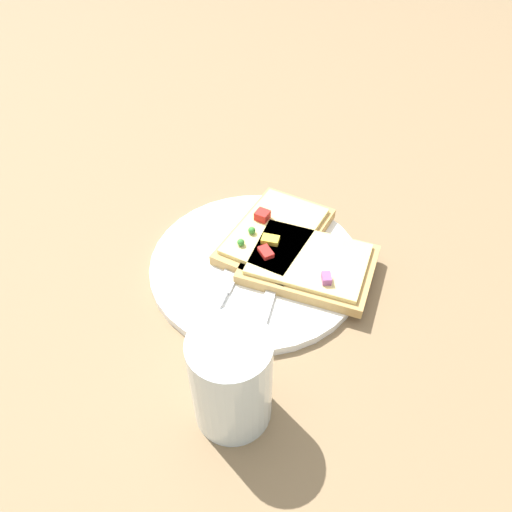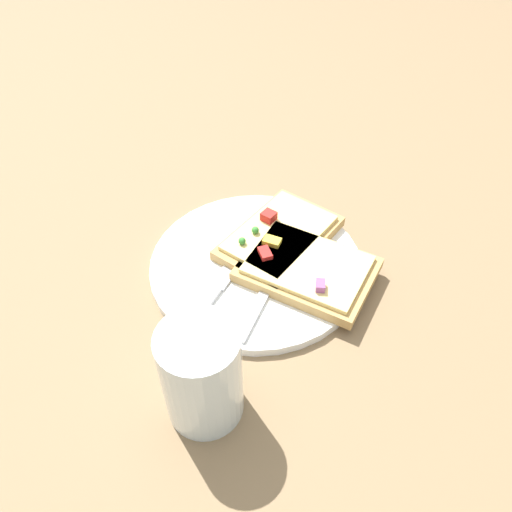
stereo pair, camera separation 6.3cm
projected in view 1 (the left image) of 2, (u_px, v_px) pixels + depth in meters
The scene contains 8 objects.
ground_plane at pixel (256, 268), 0.65m from camera, with size 4.00×4.00×0.00m, color #7F6647.
plate at pixel (256, 265), 0.65m from camera, with size 0.27×0.27×0.01m.
fork at pixel (279, 267), 0.63m from camera, with size 0.19×0.14×0.01m.
knife at pixel (224, 287), 0.61m from camera, with size 0.20×0.13×0.01m.
pizza_slice_main at pixel (275, 234), 0.66m from camera, with size 0.19×0.15×0.03m.
pizza_slice_corner at pixel (309, 263), 0.63m from camera, with size 0.18×0.19×0.03m.
crumb_scatter at pixel (244, 262), 0.63m from camera, with size 0.03×0.01×0.01m.
drinking_glass at pixel (231, 380), 0.47m from camera, with size 0.08×0.08×0.12m.
Camera 1 is at (0.29, 0.34, 0.47)m, focal length 35.00 mm.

